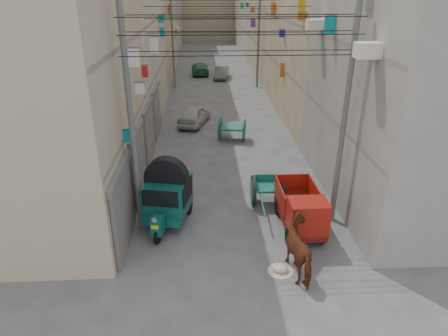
{
  "coord_description": "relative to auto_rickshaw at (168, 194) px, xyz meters",
  "views": [
    {
      "loc": [
        -1.21,
        -6.82,
        8.12
      ],
      "look_at": [
        -0.49,
        6.5,
        2.02
      ],
      "focal_mm": 32.0,
      "sensor_mm": 36.0,
      "label": 1
    }
  ],
  "objects": [
    {
      "name": "overhead_cables",
      "position": [
        2.58,
        8.19,
        5.6
      ],
      "size": [
        7.4,
        22.52,
        1.12
      ],
      "color": "black",
      "rests_on": "ground"
    },
    {
      "name": "shutters_left",
      "position": [
        -1.34,
        4.17,
        0.33
      ],
      "size": [
        0.18,
        14.4,
        2.88
      ],
      "color": "#4C4C51",
      "rests_on": "ground"
    },
    {
      "name": "utility_poles",
      "position": [
        2.58,
        10.79,
        2.84
      ],
      "size": [
        7.4,
        22.2,
        8.0
      ],
      "color": "#5A595C",
      "rests_on": "ground"
    },
    {
      "name": "distant_car_white",
      "position": [
        0.81,
        11.65,
        -0.55
      ],
      "size": [
        2.36,
        3.84,
        1.22
      ],
      "primitive_type": "imported",
      "rotation": [
        0.0,
        0.0,
        2.87
      ],
      "color": "#B3B3B3",
      "rests_on": "ground"
    },
    {
      "name": "second_cart",
      "position": [
        3.0,
        8.59,
        -0.47
      ],
      "size": [
        1.71,
        1.58,
        1.3
      ],
      "rotation": [
        0.0,
        0.0,
        -0.21
      ],
      "color": "#145A4A",
      "rests_on": "ground"
    },
    {
      "name": "building_row_left",
      "position": [
        -5.42,
        27.92,
        5.3
      ],
      "size": [
        8.0,
        62.0,
        14.0
      ],
      "color": "tan",
      "rests_on": "ground"
    },
    {
      "name": "signboards",
      "position": [
        2.57,
        15.45,
        2.27
      ],
      "size": [
        8.22,
        40.52,
        5.67
      ],
      "color": "#C25816",
      "rests_on": "ground"
    },
    {
      "name": "building_row_right",
      "position": [
        10.57,
        27.92,
        5.3
      ],
      "size": [
        8.0,
        62.0,
        14.0
      ],
      "color": "gray",
      "rests_on": "ground"
    },
    {
      "name": "distant_car_grey",
      "position": [
        3.21,
        25.43,
        -0.61
      ],
      "size": [
        1.64,
        3.47,
        1.1
      ],
      "primitive_type": "imported",
      "rotation": [
        0.0,
        0.0,
        -0.15
      ],
      "color": "#515653",
      "rests_on": "ground"
    },
    {
      "name": "auto_rickshaw",
      "position": [
        0.0,
        0.0,
        0.0
      ],
      "size": [
        1.98,
        2.9,
        1.97
      ],
      "rotation": [
        0.0,
        0.0,
        -0.2
      ],
      "color": "black",
      "rests_on": "ground"
    },
    {
      "name": "mini_truck",
      "position": [
        4.78,
        -1.05,
        -0.37
      ],
      "size": [
        1.37,
        2.97,
        1.66
      ],
      "rotation": [
        0.0,
        0.0,
        0.01
      ],
      "color": "black",
      "rests_on": "ground"
    },
    {
      "name": "tonga_cart",
      "position": [
        3.9,
        1.09,
        -0.52
      ],
      "size": [
        1.35,
        2.77,
        1.24
      ],
      "rotation": [
        0.0,
        0.0,
        -0.03
      ],
      "color": "black",
      "rests_on": "ground"
    },
    {
      "name": "ac_units",
      "position": [
        6.23,
        1.46,
        6.27
      ],
      "size": [
        0.7,
        6.55,
        3.35
      ],
      "color": "silver",
      "rests_on": "ground"
    },
    {
      "name": "feed_sack",
      "position": [
        3.67,
        -3.14,
        -1.04
      ],
      "size": [
        0.5,
        0.4,
        0.25
      ],
      "primitive_type": "ellipsoid",
      "color": "#BCB49C",
      "rests_on": "ground"
    },
    {
      "name": "distant_car_green",
      "position": [
        1.18,
        27.53,
        -0.58
      ],
      "size": [
        1.78,
        4.05,
        1.16
      ],
      "primitive_type": "imported",
      "rotation": [
        0.0,
        0.0,
        3.18
      ],
      "color": "#21633B",
      "rests_on": "ground"
    },
    {
      "name": "horse",
      "position": [
        4.3,
        -3.21,
        -0.32
      ],
      "size": [
        1.24,
        2.12,
        1.68
      ],
      "primitive_type": "imported",
      "rotation": [
        0.0,
        0.0,
        3.31
      ],
      "color": "brown",
      "rests_on": "ground"
    }
  ]
}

